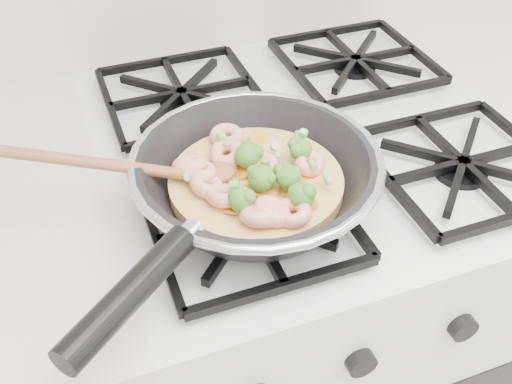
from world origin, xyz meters
name	(u,v)px	position (x,y,z in m)	size (l,w,h in m)	color
stove	(297,323)	(0.00, 1.70, 0.46)	(0.60, 0.60, 0.92)	white
skillet	(253,178)	(-0.14, 1.57, 0.96)	(0.45, 0.36, 0.10)	black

